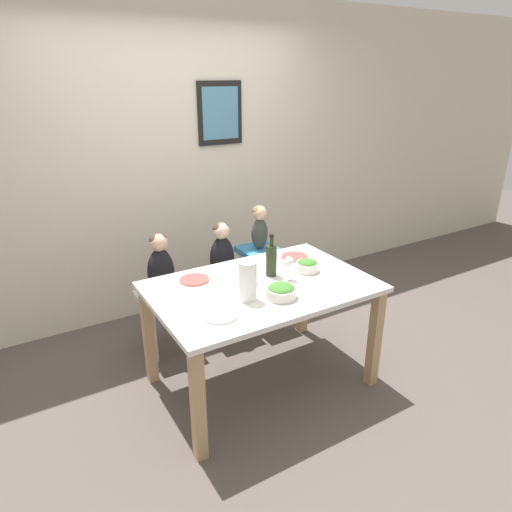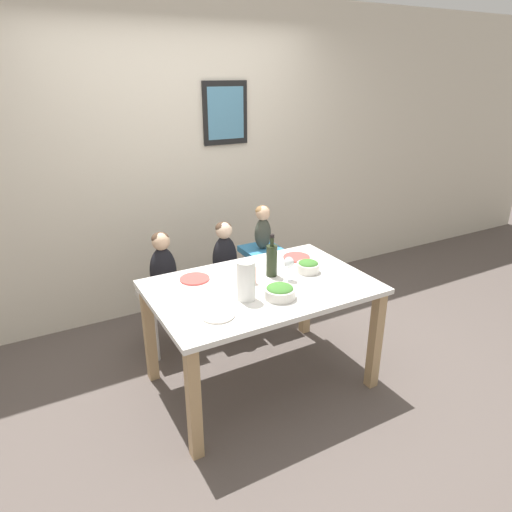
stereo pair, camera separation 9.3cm
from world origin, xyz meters
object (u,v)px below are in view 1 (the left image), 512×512
(wine_glass_near, at_px, (289,263))
(dinner_plate_front_left, at_px, (220,316))
(person_child_center, at_px, (222,252))
(wine_bottle, at_px, (271,259))
(salad_bowl_large, at_px, (281,291))
(chair_far_center, at_px, (223,289))
(person_child_left, at_px, (160,265))
(chair_far_left, at_px, (164,304))
(person_baby_right, at_px, (259,225))
(chair_right_highchair, at_px, (259,266))
(salad_bowl_small, at_px, (307,266))
(dinner_plate_back_right, at_px, (295,257))
(dinner_plate_back_left, at_px, (194,280))
(paper_towel_roll, at_px, (247,281))

(wine_glass_near, bearing_deg, dinner_plate_front_left, -160.99)
(person_child_center, xyz_separation_m, wine_bottle, (0.05, -0.66, 0.16))
(salad_bowl_large, xyz_separation_m, dinner_plate_front_left, (-0.44, -0.02, -0.04))
(wine_glass_near, distance_m, dinner_plate_front_left, 0.67)
(chair_far_center, distance_m, person_child_left, 0.62)
(chair_far_left, xyz_separation_m, chair_far_center, (0.52, 0.00, 0.00))
(person_baby_right, bearing_deg, person_child_left, -179.97)
(chair_far_center, xyz_separation_m, chair_right_highchair, (0.36, 0.00, 0.14))
(chair_far_left, relative_size, salad_bowl_small, 2.95)
(chair_far_left, relative_size, wine_glass_near, 2.86)
(wine_glass_near, xyz_separation_m, dinner_plate_back_right, (0.27, 0.30, -0.12))
(dinner_plate_back_left, bearing_deg, salad_bowl_large, -54.16)
(dinner_plate_back_right, bearing_deg, wine_bottle, -150.99)
(chair_right_highchair, bearing_deg, person_child_center, 179.88)
(salad_bowl_large, height_order, salad_bowl_small, same)
(chair_right_highchair, xyz_separation_m, person_child_center, (-0.36, 0.00, 0.20))
(wine_bottle, distance_m, paper_towel_roll, 0.39)
(chair_right_highchair, bearing_deg, chair_far_center, 180.00)
(salad_bowl_large, bearing_deg, chair_far_center, 85.40)
(chair_far_left, xyz_separation_m, dinner_plate_front_left, (0.01, -0.99, 0.38))
(chair_far_left, bearing_deg, dinner_plate_front_left, -89.71)
(person_baby_right, bearing_deg, chair_far_center, -179.81)
(person_child_left, relative_size, person_child_center, 1.00)
(chair_far_left, height_order, wine_glass_near, wine_glass_near)
(person_child_center, height_order, dinner_plate_front_left, person_child_center)
(chair_far_left, height_order, paper_towel_roll, paper_towel_roll)
(paper_towel_roll, height_order, salad_bowl_large, paper_towel_roll)
(dinner_plate_back_left, height_order, dinner_plate_back_right, same)
(salad_bowl_large, relative_size, dinner_plate_front_left, 0.98)
(chair_right_highchair, distance_m, wine_glass_near, 0.89)
(wine_bottle, bearing_deg, dinner_plate_back_left, 158.54)
(dinner_plate_back_left, bearing_deg, person_child_left, 99.16)
(wine_bottle, bearing_deg, salad_bowl_large, -112.07)
(chair_far_center, height_order, person_baby_right, person_baby_right)
(wine_glass_near, distance_m, salad_bowl_small, 0.21)
(dinner_plate_back_right, bearing_deg, paper_towel_roll, -147.65)
(salad_bowl_large, bearing_deg, paper_towel_roll, 156.34)
(wine_bottle, bearing_deg, chair_far_left, 130.72)
(person_child_left, height_order, wine_bottle, wine_bottle)
(chair_right_highchair, height_order, salad_bowl_large, salad_bowl_large)
(chair_far_left, bearing_deg, person_baby_right, 0.08)
(person_child_left, bearing_deg, paper_towel_roll, -74.39)
(chair_far_center, bearing_deg, wine_glass_near, -81.91)
(person_child_left, distance_m, salad_bowl_large, 1.07)
(chair_far_center, xyz_separation_m, dinner_plate_back_left, (-0.44, -0.47, 0.38))
(chair_far_left, height_order, person_baby_right, person_baby_right)
(chair_right_highchair, distance_m, person_child_left, 0.90)
(person_child_center, bearing_deg, chair_far_left, -179.92)
(paper_towel_roll, bearing_deg, person_child_center, 73.05)
(person_child_center, relative_size, person_baby_right, 1.34)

